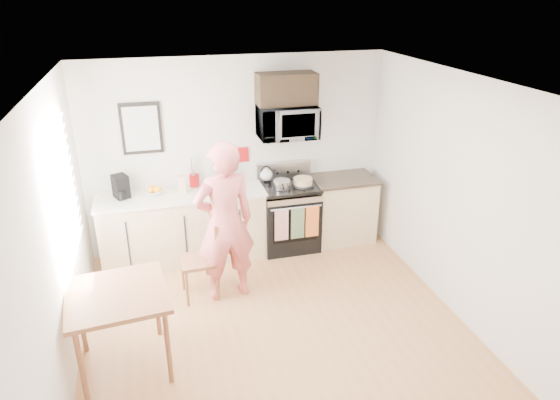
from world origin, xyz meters
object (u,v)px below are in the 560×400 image
object	(u,v)px
person	(225,223)
chair	(209,247)
cake	(303,182)
microwave	(287,122)
dining_table	(118,302)
range	(289,218)

from	to	relation	value
person	chair	distance (m)	0.38
person	cake	xyz separation A→B (m)	(1.20, 0.91, 0.03)
chair	cake	distance (m)	1.65
microwave	dining_table	distance (m)	3.15
range	microwave	size ratio (longest dim) A/B	1.53
person	dining_table	distance (m)	1.50
range	cake	xyz separation A→B (m)	(0.18, -0.07, 0.54)
chair	microwave	bearing A→B (deg)	36.75
person	range	bearing A→B (deg)	-145.26
range	microwave	distance (m)	1.33
microwave	person	size ratio (longest dim) A/B	0.40
microwave	dining_table	xyz separation A→B (m)	(-2.17, -2.03, -1.02)
microwave	person	distance (m)	1.70
chair	cake	world-z (taller)	cake
person	dining_table	size ratio (longest dim) A/B	2.13
range	chair	size ratio (longest dim) A/B	1.20
microwave	cake	world-z (taller)	microwave
range	dining_table	bearing A→B (deg)	-138.39
range	dining_table	world-z (taller)	range
chair	cake	xyz separation A→B (m)	(1.38, 0.84, 0.35)
microwave	cake	distance (m)	0.82
cake	chair	bearing A→B (deg)	-148.83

